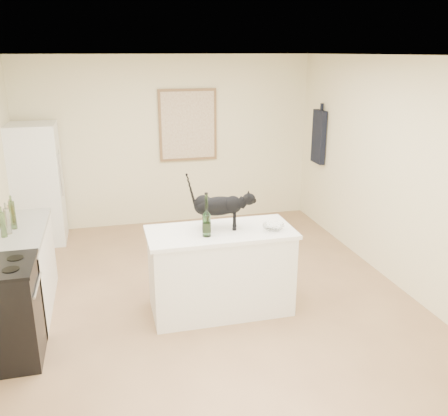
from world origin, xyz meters
TOP-DOWN VIEW (x-y plane):
  - floor at (0.00, 0.00)m, footprint 5.50×5.50m
  - ceiling at (0.00, 0.00)m, footprint 5.50×5.50m
  - wall_back at (0.00, 2.75)m, footprint 4.50×0.00m
  - wall_front at (0.00, -2.75)m, footprint 4.50×0.00m
  - wall_right at (2.25, 0.00)m, footprint 0.00×5.50m
  - island_base at (0.10, -0.20)m, footprint 1.44×0.67m
  - island_top at (0.10, -0.20)m, footprint 1.50×0.70m
  - left_cabinets at (-1.95, 0.30)m, footprint 0.60×1.40m
  - left_countertop at (-1.95, 0.30)m, footprint 0.62×1.44m
  - stove at (-1.95, -0.60)m, footprint 0.60×0.60m
  - fridge at (-1.95, 2.35)m, footprint 0.68×0.68m
  - artwork_frame at (0.30, 2.72)m, footprint 0.90×0.03m
  - artwork_canvas at (0.30, 2.70)m, footprint 0.82×0.00m
  - hanging_garment at (2.19, 2.05)m, footprint 0.08×0.34m
  - black_cat at (0.09, -0.14)m, footprint 0.64×0.35m
  - wine_bottle at (-0.07, -0.32)m, footprint 0.11×0.11m
  - glass_bowl at (0.63, -0.32)m, footprint 0.29×0.29m
  - fridge_paper at (-1.60, 2.38)m, footprint 0.02×0.12m
  - counter_bottle_cluster at (-1.97, 0.30)m, footprint 0.12×0.43m

SIDE VIEW (x-z plane):
  - floor at x=0.00m, z-range 0.00..0.00m
  - island_base at x=0.10m, z-range 0.00..0.86m
  - left_cabinets at x=-1.95m, z-range 0.00..0.86m
  - stove at x=-1.95m, z-range 0.00..0.90m
  - fridge at x=-1.95m, z-range 0.00..1.70m
  - island_top at x=0.10m, z-range 0.86..0.90m
  - left_countertop at x=-1.95m, z-range 0.86..0.90m
  - glass_bowl at x=0.63m, z-range 0.90..0.95m
  - counter_bottle_cluster at x=-1.97m, z-range 0.88..1.18m
  - wine_bottle at x=-0.07m, z-range 0.90..1.29m
  - black_cat at x=0.09m, z-range 0.90..1.33m
  - fridge_paper at x=-1.60m, z-range 1.17..1.33m
  - wall_back at x=0.00m, z-range -0.95..3.55m
  - wall_front at x=0.00m, z-range -0.95..3.55m
  - wall_right at x=2.25m, z-range -1.45..4.05m
  - hanging_garment at x=2.19m, z-range 1.00..1.80m
  - artwork_frame at x=0.30m, z-range 1.00..2.10m
  - artwork_canvas at x=0.30m, z-range 1.04..2.06m
  - ceiling at x=0.00m, z-range 2.60..2.60m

